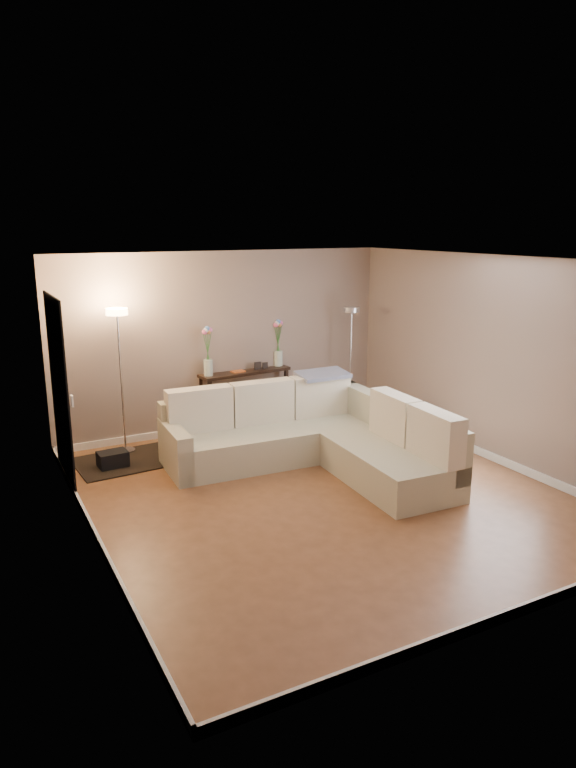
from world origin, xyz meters
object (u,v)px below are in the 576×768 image
sectional_sofa (313,437)px  console_table (239,396)px  floor_lamp_unlit (351,340)px  floor_lamp_lit (119,352)px

sectional_sofa → console_table: sectional_sofa is taller
floor_lamp_unlit → sectional_sofa: bearing=-135.6°
floor_lamp_lit → sectional_sofa: bearing=-38.3°
sectional_sofa → floor_lamp_unlit: bearing=44.4°
sectional_sofa → floor_lamp_lit: 2.72m
console_table → floor_lamp_unlit: (1.72, -0.36, 0.75)m
floor_lamp_lit → floor_lamp_unlit: floor_lamp_lit is taller
sectional_sofa → console_table: size_ratio=1.97×
sectional_sofa → floor_lamp_lit: bearing=141.7°
floor_lamp_lit → floor_lamp_unlit: bearing=-1.3°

